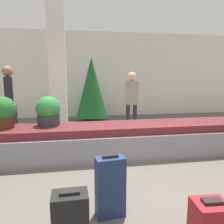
{
  "coord_description": "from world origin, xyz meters",
  "views": [
    {
      "loc": [
        -0.7,
        -2.4,
        1.57
      ],
      "look_at": [
        0.0,
        1.7,
        0.87
      ],
      "focal_mm": 35.0,
      "sensor_mm": 36.0,
      "label": 1
    }
  ],
  "objects_px": {
    "suitcase_4": "(110,187)",
    "traveler_1": "(9,96)",
    "potted_plant_0": "(48,111)",
    "pillar": "(58,74)",
    "potted_plant_1": "(3,112)",
    "decorated_tree": "(92,87)",
    "suitcase_2": "(70,215)",
    "traveler_0": "(132,97)"
  },
  "relations": [
    {
      "from": "potted_plant_1",
      "to": "traveler_0",
      "type": "xyz_separation_m",
      "value": [
        2.81,
        1.49,
        0.08
      ]
    },
    {
      "from": "suitcase_4",
      "to": "potted_plant_0",
      "type": "xyz_separation_m",
      "value": [
        -0.87,
        2.02,
        0.55
      ]
    },
    {
      "from": "pillar",
      "to": "traveler_1",
      "type": "xyz_separation_m",
      "value": [
        -1.16,
        0.1,
        -0.51
      ]
    },
    {
      "from": "suitcase_2",
      "to": "traveler_0",
      "type": "height_order",
      "value": "traveler_0"
    },
    {
      "from": "pillar",
      "to": "suitcase_2",
      "type": "height_order",
      "value": "pillar"
    },
    {
      "from": "suitcase_2",
      "to": "potted_plant_0",
      "type": "height_order",
      "value": "potted_plant_0"
    },
    {
      "from": "potted_plant_1",
      "to": "pillar",
      "type": "bearing_deg",
      "value": 53.17
    },
    {
      "from": "suitcase_2",
      "to": "traveler_1",
      "type": "bearing_deg",
      "value": 111.33
    },
    {
      "from": "potted_plant_1",
      "to": "suitcase_2",
      "type": "bearing_deg",
      "value": -61.14
    },
    {
      "from": "pillar",
      "to": "potted_plant_1",
      "type": "relative_size",
      "value": 5.6
    },
    {
      "from": "suitcase_4",
      "to": "traveler_1",
      "type": "distance_m",
      "value": 3.88
    },
    {
      "from": "suitcase_2",
      "to": "suitcase_4",
      "type": "bearing_deg",
      "value": 29.07
    },
    {
      "from": "suitcase_4",
      "to": "suitcase_2",
      "type": "bearing_deg",
      "value": -157.24
    },
    {
      "from": "potted_plant_1",
      "to": "traveler_0",
      "type": "height_order",
      "value": "traveler_0"
    },
    {
      "from": "suitcase_4",
      "to": "potted_plant_1",
      "type": "relative_size",
      "value": 1.26
    },
    {
      "from": "pillar",
      "to": "decorated_tree",
      "type": "xyz_separation_m",
      "value": [
        0.96,
        2.04,
        -0.42
      ]
    },
    {
      "from": "suitcase_2",
      "to": "traveler_0",
      "type": "xyz_separation_m",
      "value": [
        1.58,
        3.72,
        0.77
      ]
    },
    {
      "from": "suitcase_4",
      "to": "traveler_1",
      "type": "bearing_deg",
      "value": 112.58
    },
    {
      "from": "decorated_tree",
      "to": "pillar",
      "type": "bearing_deg",
      "value": -115.17
    },
    {
      "from": "potted_plant_0",
      "to": "traveler_1",
      "type": "relative_size",
      "value": 0.31
    },
    {
      "from": "pillar",
      "to": "potted_plant_1",
      "type": "height_order",
      "value": "pillar"
    },
    {
      "from": "suitcase_2",
      "to": "potted_plant_0",
      "type": "relative_size",
      "value": 0.85
    },
    {
      "from": "suitcase_4",
      "to": "decorated_tree",
      "type": "relative_size",
      "value": 0.33
    },
    {
      "from": "suitcase_2",
      "to": "traveler_0",
      "type": "relative_size",
      "value": 0.29
    },
    {
      "from": "pillar",
      "to": "potted_plant_1",
      "type": "bearing_deg",
      "value": -126.83
    },
    {
      "from": "potted_plant_1",
      "to": "traveler_1",
      "type": "height_order",
      "value": "traveler_1"
    },
    {
      "from": "traveler_0",
      "to": "suitcase_4",
      "type": "bearing_deg",
      "value": 109.91
    },
    {
      "from": "potted_plant_1",
      "to": "decorated_tree",
      "type": "distance_m",
      "value": 3.76
    },
    {
      "from": "traveler_0",
      "to": "potted_plant_1",
      "type": "bearing_deg",
      "value": 66.18
    },
    {
      "from": "decorated_tree",
      "to": "traveler_0",
      "type": "bearing_deg",
      "value": -61.91
    },
    {
      "from": "traveler_0",
      "to": "traveler_1",
      "type": "height_order",
      "value": "traveler_1"
    },
    {
      "from": "potted_plant_1",
      "to": "decorated_tree",
      "type": "bearing_deg",
      "value": 60.13
    },
    {
      "from": "traveler_1",
      "to": "potted_plant_1",
      "type": "bearing_deg",
      "value": 177.76
    },
    {
      "from": "traveler_0",
      "to": "decorated_tree",
      "type": "relative_size",
      "value": 0.76
    },
    {
      "from": "pillar",
      "to": "potted_plant_1",
      "type": "xyz_separation_m",
      "value": [
        -0.91,
        -1.22,
        -0.69
      ]
    },
    {
      "from": "suitcase_2",
      "to": "decorated_tree",
      "type": "height_order",
      "value": "decorated_tree"
    },
    {
      "from": "pillar",
      "to": "traveler_1",
      "type": "distance_m",
      "value": 1.27
    },
    {
      "from": "decorated_tree",
      "to": "suitcase_2",
      "type": "bearing_deg",
      "value": -96.68
    },
    {
      "from": "suitcase_2",
      "to": "traveler_1",
      "type": "distance_m",
      "value": 3.93
    },
    {
      "from": "traveler_0",
      "to": "traveler_1",
      "type": "bearing_deg",
      "value": 41.49
    },
    {
      "from": "potted_plant_0",
      "to": "decorated_tree",
      "type": "distance_m",
      "value": 3.39
    },
    {
      "from": "traveler_1",
      "to": "decorated_tree",
      "type": "relative_size",
      "value": 0.82
    }
  ]
}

